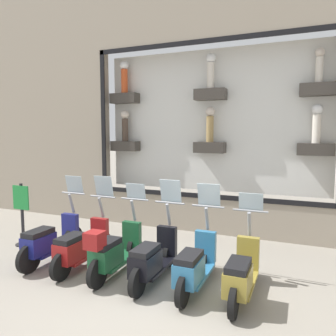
{
  "coord_description": "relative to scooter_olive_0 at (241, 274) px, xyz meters",
  "views": [
    {
      "loc": [
        -4.59,
        -2.28,
        2.58
      ],
      "look_at": [
        1.78,
        0.37,
        1.84
      ],
      "focal_mm": 35.0,
      "sensor_mm": 36.0,
      "label": 1
    }
  ],
  "objects": [
    {
      "name": "scooter_teal_1",
      "position": [
        0.01,
        0.76,
        0.01
      ],
      "size": [
        1.8,
        0.6,
        1.66
      ],
      "color": "black",
      "rests_on": "ground_plane"
    },
    {
      "name": "scooter_olive_0",
      "position": [
        0.0,
        0.0,
        0.0
      ],
      "size": [
        1.79,
        0.6,
        1.54
      ],
      "color": "black",
      "rests_on": "ground_plane"
    },
    {
      "name": "scooter_navy_5",
      "position": [
        0.01,
        3.79,
        0.03
      ],
      "size": [
        1.81,
        0.61,
        1.65
      ],
      "color": "black",
      "rests_on": "ground_plane"
    },
    {
      "name": "building_facade",
      "position": [
        3.28,
        1.46,
        4.08
      ],
      "size": [
        1.22,
        36.0,
        8.78
      ],
      "color": "gray",
      "rests_on": "ground_plane"
    },
    {
      "name": "ground_plane",
      "position": [
        -0.33,
        1.46,
        -0.41
      ],
      "size": [
        120.0,
        120.0,
        0.0
      ],
      "primitive_type": "plane",
      "color": "gray"
    },
    {
      "name": "shop_sign_post",
      "position": [
        0.59,
        5.11,
        0.35
      ],
      "size": [
        0.36,
        0.45,
        1.44
      ],
      "color": "#232326",
      "rests_on": "ground_plane"
    },
    {
      "name": "scooter_red_4",
      "position": [
        0.01,
        3.03,
        0.02
      ],
      "size": [
        1.8,
        0.6,
        1.69
      ],
      "color": "black",
      "rests_on": "ground_plane"
    },
    {
      "name": "scooter_green_3",
      "position": [
        -0.06,
        2.27,
        0.06
      ],
      "size": [
        1.8,
        0.6,
        1.58
      ],
      "color": "black",
      "rests_on": "ground_plane"
    },
    {
      "name": "scooter_black_2",
      "position": [
        0.01,
        1.52,
        0.02
      ],
      "size": [
        1.8,
        0.61,
        1.7
      ],
      "color": "black",
      "rests_on": "ground_plane"
    }
  ]
}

